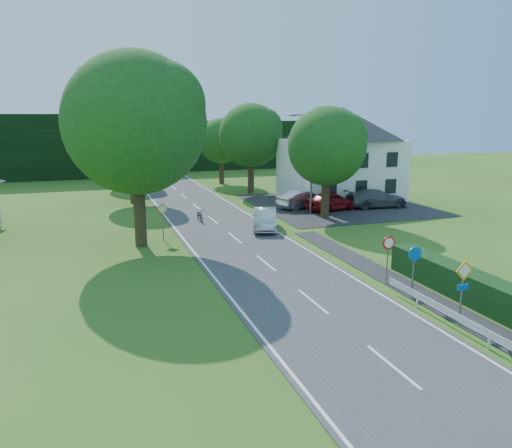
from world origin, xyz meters
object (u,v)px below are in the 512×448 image
object	(u,v)px
motorcycle	(200,215)
streetlight	(310,159)
parked_car_silver_a	(303,199)
parked_car_grey	(376,198)
moving_car	(265,219)
parasol	(322,193)
parked_car_red	(332,201)

from	to	relation	value
motorcycle	streetlight	bearing A→B (deg)	1.13
streetlight	parked_car_silver_a	distance (m)	4.42
parked_car_grey	motorcycle	bearing A→B (deg)	97.38
moving_car	parked_car_silver_a	distance (m)	8.93
motorcycle	parasol	world-z (taller)	parasol
streetlight	parasol	world-z (taller)	streetlight
motorcycle	parasol	bearing A→B (deg)	16.64
parked_car_silver_a	parasol	distance (m)	2.41
streetlight	parked_car_silver_a	xyz separation A→B (m)	(0.51, 2.44, -3.65)
parked_car_silver_a	parked_car_grey	distance (m)	6.43
streetlight	parked_car_red	xyz separation A→B (m)	(2.34, 0.59, -3.65)
moving_car	parked_car_silver_a	world-z (taller)	parked_car_silver_a
moving_car	parked_car_silver_a	bearing A→B (deg)	67.94
streetlight	parked_car_grey	size ratio (longest dim) A/B	1.48
streetlight	parked_car_grey	world-z (taller)	streetlight
streetlight	parked_car_silver_a	world-z (taller)	streetlight
parked_car_red	parasol	world-z (taller)	parasol
parked_car_silver_a	parasol	size ratio (longest dim) A/B	2.06
moving_car	motorcycle	distance (m)	5.61
parked_car_red	parked_car_grey	distance (m)	4.33
moving_car	parked_car_silver_a	size ratio (longest dim) A/B	0.94
motorcycle	parked_car_silver_a	size ratio (longest dim) A/B	0.39
parked_car_red	parked_car_grey	world-z (taller)	parked_car_grey
moving_car	parasol	world-z (taller)	parasol
streetlight	moving_car	bearing A→B (deg)	-141.37
moving_car	parked_car_red	bearing A→B (deg)	51.39
parked_car_grey	parasol	distance (m)	4.78
parked_car_silver_a	parasol	xyz separation A→B (m)	(2.23, 0.88, 0.25)
parked_car_silver_a	parasol	world-z (taller)	parasol
moving_car	parked_car_grey	distance (m)	12.99
motorcycle	parked_car_red	distance (m)	11.44
streetlight	motorcycle	size ratio (longest dim) A/B	4.37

